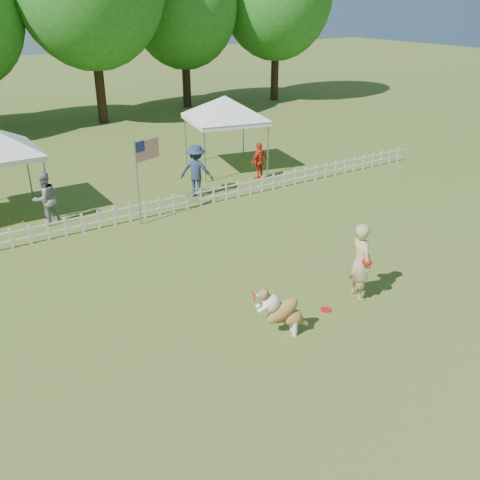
{
  "coord_description": "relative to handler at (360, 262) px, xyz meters",
  "views": [
    {
      "loc": [
        -6.78,
        -7.69,
        6.44
      ],
      "look_at": [
        -0.46,
        2.0,
        1.1
      ],
      "focal_mm": 40.0,
      "sensor_mm": 36.0,
      "label": 1
    }
  ],
  "objects": [
    {
      "name": "handler",
      "position": [
        0.0,
        0.0,
        0.0
      ],
      "size": [
        0.59,
        0.76,
        1.85
      ],
      "primitive_type": "imported",
      "rotation": [
        0.0,
        0.0,
        1.33
      ],
      "color": "tan",
      "rests_on": "ground"
    },
    {
      "name": "spectator_c",
      "position": [
        3.08,
        8.38,
        -0.21
      ],
      "size": [
        0.9,
        0.56,
        1.43
      ],
      "primitive_type": "imported",
      "rotation": [
        0.0,
        0.0,
        3.42
      ],
      "color": "red",
      "rests_on": "ground"
    },
    {
      "name": "tree_far_right",
      "position": [
        13.6,
        21.65,
        4.78
      ],
      "size": [
        7.0,
        7.0,
        11.4
      ],
      "primitive_type": null,
      "color": "#24621C",
      "rests_on": "ground"
    },
    {
      "name": "ground",
      "position": [
        -1.4,
        0.15,
        -0.92
      ],
      "size": [
        120.0,
        120.0,
        0.0
      ],
      "primitive_type": "plane",
      "color": "#3E581B",
      "rests_on": "ground"
    },
    {
      "name": "spectator_a",
      "position": [
        -4.83,
        8.38,
        -0.1
      ],
      "size": [
        0.98,
        0.88,
        1.65
      ],
      "primitive_type": "imported",
      "rotation": [
        0.0,
        0.0,
        3.53
      ],
      "color": "gray",
      "rests_on": "ground"
    },
    {
      "name": "dog",
      "position": [
        -2.38,
        -0.24,
        -0.36
      ],
      "size": [
        1.15,
        0.77,
        1.13
      ],
      "primitive_type": null,
      "rotation": [
        0.0,
        0.0,
        -0.41
      ],
      "color": "brown",
      "rests_on": "ground"
    },
    {
      "name": "spectator_b",
      "position": [
        0.22,
        8.09,
        -0.02
      ],
      "size": [
        1.31,
        1.29,
        1.81
      ],
      "primitive_type": "imported",
      "rotation": [
        0.0,
        0.0,
        2.39
      ],
      "color": "#23314C",
      "rests_on": "ground"
    },
    {
      "name": "canopy_tent_right",
      "position": [
        2.69,
        10.17,
        0.5
      ],
      "size": [
        3.26,
        3.26,
        2.85
      ],
      "primitive_type": null,
      "rotation": [
        0.0,
        0.0,
        -0.2
      ],
      "color": "white",
      "rests_on": "ground"
    },
    {
      "name": "flag_pole",
      "position": [
        -2.47,
        6.79,
        0.38
      ],
      "size": [
        0.98,
        0.43,
        2.6
      ],
      "primitive_type": null,
      "rotation": [
        0.0,
        0.0,
        0.34
      ],
      "color": "gray",
      "rests_on": "ground"
    },
    {
      "name": "tree_right",
      "position": [
        7.6,
        22.65,
        4.28
      ],
      "size": [
        6.2,
        6.2,
        10.4
      ],
      "primitive_type": null,
      "color": "#24621C",
      "rests_on": "ground"
    },
    {
      "name": "picket_fence",
      "position": [
        -1.4,
        7.15,
        -0.62
      ],
      "size": [
        22.0,
        0.08,
        0.6
      ],
      "primitive_type": null,
      "color": "white",
      "rests_on": "ground"
    },
    {
      "name": "frisbee_on_turf",
      "position": [
        -1.0,
        -0.04,
        -0.91
      ],
      "size": [
        0.29,
        0.29,
        0.02
      ],
      "primitive_type": "cylinder",
      "rotation": [
        0.0,
        0.0,
        -0.21
      ],
      "color": "red",
      "rests_on": "ground"
    }
  ]
}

